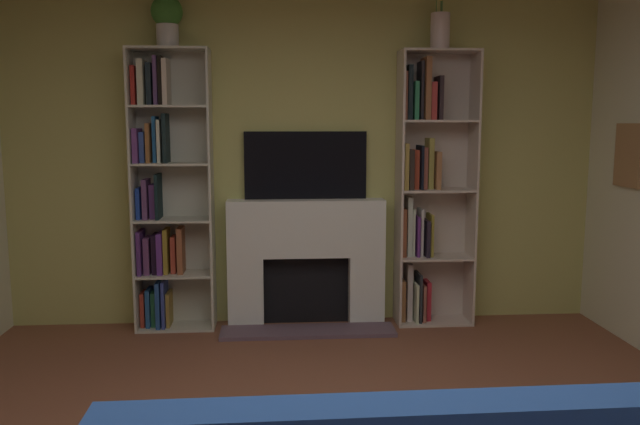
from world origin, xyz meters
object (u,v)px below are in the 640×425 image
fireplace (306,260)px  tv (305,165)px  bookshelf_right (426,190)px  potted_plant (167,18)px  bookshelf_left (165,195)px  vase_with_flowers (440,29)px

fireplace → tv: size_ratio=1.39×
tv → fireplace: bearing=-90.0°
bookshelf_right → potted_plant: (-2.01, -0.05, 1.31)m
fireplace → bookshelf_left: bearing=179.7°
fireplace → tv: (0.00, 0.08, 0.76)m
tv → vase_with_flowers: (1.04, -0.12, 1.06)m
vase_with_flowers → tv: bearing=173.4°
bookshelf_right → vase_with_flowers: vase_with_flowers is taller
bookshelf_left → bookshelf_right: bearing=-0.0°
bookshelf_left → vase_with_flowers: size_ratio=4.64×
potted_plant → fireplace: bearing=2.3°
bookshelf_left → potted_plant: (0.07, -0.05, 1.34)m
bookshelf_left → tv: bearing=3.8°
fireplace → bookshelf_right: (0.97, 0.00, 0.56)m
bookshelf_right → potted_plant: 2.40m
fireplace → bookshelf_left: 1.23m
bookshelf_left → bookshelf_right: size_ratio=1.00×
potted_plant → bookshelf_right: bearing=1.3°
potted_plant → vase_with_flowers: bearing=0.0°
tv → vase_with_flowers: 1.49m
fireplace → vase_with_flowers: 2.09m
tv → bookshelf_right: size_ratio=0.45×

